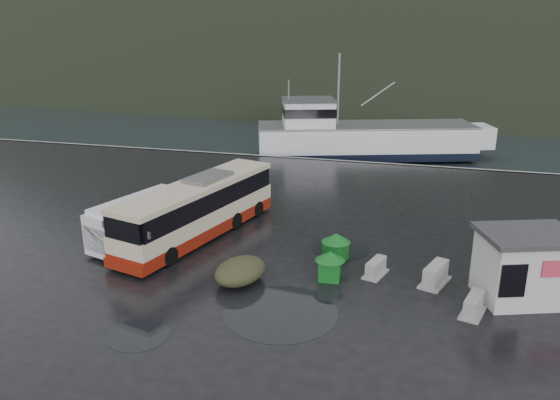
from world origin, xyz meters
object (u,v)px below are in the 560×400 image
(dome_tent, at_px, (240,282))
(jersey_barrier_c, at_px, (472,314))
(jersey_barrier_a, at_px, (375,275))
(fishing_trawler, at_px, (366,143))
(waste_bin_right, at_px, (335,260))
(jersey_barrier_b, at_px, (434,284))
(coach_bus, at_px, (200,236))
(waste_bin_left, at_px, (329,279))
(white_van, at_px, (142,242))
(ticket_kiosk, at_px, (520,298))

(dome_tent, distance_m, jersey_barrier_c, 9.45)
(jersey_barrier_a, height_order, fishing_trawler, fishing_trawler)
(fishing_trawler, bearing_deg, jersey_barrier_c, -94.02)
(waste_bin_right, xyz_separation_m, dome_tent, (-3.58, -3.25, 0.00))
(jersey_barrier_a, bearing_deg, fishing_trawler, 97.22)
(jersey_barrier_b, relative_size, fishing_trawler, 0.08)
(coach_bus, distance_m, jersey_barrier_c, 14.04)
(jersey_barrier_b, bearing_deg, coach_bus, 167.89)
(waste_bin_left, distance_m, waste_bin_right, 1.99)
(waste_bin_right, distance_m, jersey_barrier_b, 4.66)
(jersey_barrier_c, bearing_deg, coach_bus, 160.12)
(coach_bus, relative_size, jersey_barrier_a, 7.55)
(white_van, bearing_deg, jersey_barrier_c, 5.66)
(waste_bin_left, xyz_separation_m, fishing_trawler, (-1.60, 28.37, 0.00))
(jersey_barrier_c, height_order, fishing_trawler, fishing_trawler)
(jersey_barrier_a, distance_m, jersey_barrier_b, 2.53)
(waste_bin_right, bearing_deg, white_van, -177.95)
(white_van, relative_size, fishing_trawler, 0.24)
(white_van, bearing_deg, waste_bin_left, 7.68)
(ticket_kiosk, height_order, jersey_barrier_b, ticket_kiosk)
(coach_bus, xyz_separation_m, ticket_kiosk, (15.15, -2.99, 0.00))
(waste_bin_left, bearing_deg, dome_tent, -161.00)
(waste_bin_right, relative_size, jersey_barrier_b, 0.76)
(coach_bus, xyz_separation_m, dome_tent, (3.76, -4.50, 0.00))
(fishing_trawler, bearing_deg, dome_tent, -111.88)
(waste_bin_left, xyz_separation_m, waste_bin_right, (-0.07, 1.99, 0.00))
(coach_bus, bearing_deg, fishing_trawler, 91.69)
(dome_tent, distance_m, ticket_kiosk, 11.50)
(ticket_kiosk, xyz_separation_m, jersey_barrier_c, (-1.95, -1.78, 0.00))
(waste_bin_right, bearing_deg, fishing_trawler, 93.31)
(ticket_kiosk, bearing_deg, dome_tent, 168.46)
(coach_bus, distance_m, fishing_trawler, 25.79)
(jersey_barrier_b, height_order, jersey_barrier_c, jersey_barrier_b)
(jersey_barrier_c, bearing_deg, ticket_kiosk, 42.42)
(white_van, distance_m, waste_bin_right, 9.81)
(waste_bin_left, relative_size, jersey_barrier_a, 0.90)
(jersey_barrier_b, xyz_separation_m, jersey_barrier_c, (1.39, -2.24, 0.00))
(dome_tent, distance_m, jersey_barrier_a, 5.94)
(dome_tent, height_order, jersey_barrier_b, dome_tent)
(waste_bin_left, bearing_deg, jersey_barrier_b, 9.10)
(ticket_kiosk, bearing_deg, jersey_barrier_a, 154.60)
(ticket_kiosk, distance_m, jersey_barrier_a, 5.90)
(waste_bin_left, relative_size, ticket_kiosk, 0.36)
(coach_bus, xyz_separation_m, jersey_barrier_a, (9.29, -2.34, 0.00))
(waste_bin_left, xyz_separation_m, ticket_kiosk, (7.75, 0.25, 0.00))
(waste_bin_left, relative_size, dome_tent, 0.50)
(jersey_barrier_c, bearing_deg, jersey_barrier_b, 121.78)
(white_van, relative_size, jersey_barrier_c, 3.73)
(ticket_kiosk, bearing_deg, white_van, 156.42)
(dome_tent, distance_m, fishing_trawler, 29.70)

